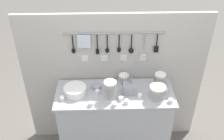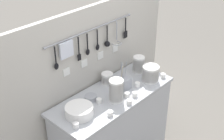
{
  "view_description": "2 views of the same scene",
  "coord_description": "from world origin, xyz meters",
  "px_view_note": "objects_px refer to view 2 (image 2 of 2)",
  "views": [
    {
      "loc": [
        -0.1,
        -2.13,
        2.68
      ],
      "look_at": [
        -0.03,
        0.04,
        1.18
      ],
      "focal_mm": 42.0,
      "sensor_mm": 36.0,
      "label": 1
    },
    {
      "loc": [
        -1.74,
        -1.6,
        2.54
      ],
      "look_at": [
        -0.01,
        0.0,
        1.18
      ],
      "focal_mm": 50.0,
      "sensor_mm": 36.0,
      "label": 2
    }
  ],
  "objects_px": {
    "bowl_stack_back_corner": "(151,74)",
    "cup_front_left": "(76,125)",
    "bowl_stack_short_front": "(107,78)",
    "cup_beside_plates": "(127,95)",
    "bowl_stack_wide_centre": "(139,64)",
    "cup_by_caddy": "(137,84)",
    "steel_mixing_bowl": "(91,98)",
    "cup_edge_far": "(163,76)",
    "plate_stack": "(79,111)",
    "cup_back_right": "(129,102)",
    "cutlery_caddy": "(123,83)",
    "cup_edge_near": "(148,71)",
    "bowl_stack_tall_left": "(116,90)",
    "cup_centre": "(135,94)",
    "cup_front_right": "(110,113)",
    "cup_mid_row": "(99,101)"
  },
  "relations": [
    {
      "from": "cup_front_left",
      "to": "cup_back_right",
      "type": "xyz_separation_m",
      "value": [
        0.53,
        -0.11,
        0.0
      ]
    },
    {
      "from": "bowl_stack_wide_centre",
      "to": "cup_front_left",
      "type": "bearing_deg",
      "value": -169.85
    },
    {
      "from": "cup_edge_near",
      "to": "cup_edge_far",
      "type": "relative_size",
      "value": 1.0
    },
    {
      "from": "bowl_stack_wide_centre",
      "to": "bowl_stack_back_corner",
      "type": "bearing_deg",
      "value": -107.47
    },
    {
      "from": "steel_mixing_bowl",
      "to": "cup_front_left",
      "type": "distance_m",
      "value": 0.39
    },
    {
      "from": "bowl_stack_wide_centre",
      "to": "cutlery_caddy",
      "type": "xyz_separation_m",
      "value": [
        -0.34,
        -0.09,
        -0.03
      ]
    },
    {
      "from": "bowl_stack_short_front",
      "to": "cup_back_right",
      "type": "distance_m",
      "value": 0.4
    },
    {
      "from": "cup_front_right",
      "to": "cup_edge_far",
      "type": "xyz_separation_m",
      "value": [
        0.8,
        0.02,
        0.0
      ]
    },
    {
      "from": "steel_mixing_bowl",
      "to": "bowl_stack_back_corner",
      "type": "bearing_deg",
      "value": -17.95
    },
    {
      "from": "bowl_stack_tall_left",
      "to": "cup_centre",
      "type": "distance_m",
      "value": 0.2
    },
    {
      "from": "cup_back_right",
      "to": "cup_by_caddy",
      "type": "bearing_deg",
      "value": 24.65
    },
    {
      "from": "cup_beside_plates",
      "to": "cup_by_caddy",
      "type": "height_order",
      "value": "same"
    },
    {
      "from": "bowl_stack_short_front",
      "to": "cup_beside_plates",
      "type": "height_order",
      "value": "bowl_stack_short_front"
    },
    {
      "from": "cutlery_caddy",
      "to": "cup_back_right",
      "type": "xyz_separation_m",
      "value": [
        -0.16,
        -0.2,
        -0.04
      ]
    },
    {
      "from": "cup_beside_plates",
      "to": "cup_back_right",
      "type": "distance_m",
      "value": 0.11
    },
    {
      "from": "cup_front_right",
      "to": "cup_back_right",
      "type": "xyz_separation_m",
      "value": [
        0.23,
        -0.01,
        0.0
      ]
    },
    {
      "from": "bowl_stack_tall_left",
      "to": "cup_back_right",
      "type": "distance_m",
      "value": 0.15
    },
    {
      "from": "cutlery_caddy",
      "to": "cup_back_right",
      "type": "bearing_deg",
      "value": -127.57
    },
    {
      "from": "cup_centre",
      "to": "cup_back_right",
      "type": "xyz_separation_m",
      "value": [
        -0.12,
        -0.04,
        0.0
      ]
    },
    {
      "from": "bowl_stack_tall_left",
      "to": "steel_mixing_bowl",
      "type": "height_order",
      "value": "bowl_stack_tall_left"
    },
    {
      "from": "cup_by_caddy",
      "to": "cup_edge_far",
      "type": "height_order",
      "value": "same"
    },
    {
      "from": "plate_stack",
      "to": "cup_edge_near",
      "type": "relative_size",
      "value": 4.78
    },
    {
      "from": "plate_stack",
      "to": "cup_edge_far",
      "type": "height_order",
      "value": "plate_stack"
    },
    {
      "from": "plate_stack",
      "to": "cup_mid_row",
      "type": "xyz_separation_m",
      "value": [
        0.23,
        -0.01,
        -0.02
      ]
    },
    {
      "from": "bowl_stack_wide_centre",
      "to": "cup_by_caddy",
      "type": "distance_m",
      "value": 0.29
    },
    {
      "from": "bowl_stack_back_corner",
      "to": "cup_front_right",
      "type": "height_order",
      "value": "bowl_stack_back_corner"
    },
    {
      "from": "cup_beside_plates",
      "to": "cup_edge_far",
      "type": "bearing_deg",
      "value": -5.62
    },
    {
      "from": "steel_mixing_bowl",
      "to": "cup_front_left",
      "type": "bearing_deg",
      "value": -151.49
    },
    {
      "from": "cup_centre",
      "to": "cup_by_caddy",
      "type": "xyz_separation_m",
      "value": [
        0.15,
        0.09,
        0.0
      ]
    },
    {
      "from": "bowl_stack_back_corner",
      "to": "cup_front_left",
      "type": "distance_m",
      "value": 0.96
    },
    {
      "from": "cup_edge_near",
      "to": "cup_edge_far",
      "type": "height_order",
      "value": "same"
    },
    {
      "from": "cup_front_left",
      "to": "cup_back_right",
      "type": "relative_size",
      "value": 1.0
    },
    {
      "from": "cup_back_right",
      "to": "bowl_stack_wide_centre",
      "type": "bearing_deg",
      "value": 30.45
    },
    {
      "from": "bowl_stack_tall_left",
      "to": "cup_centre",
      "type": "bearing_deg",
      "value": -27.69
    },
    {
      "from": "plate_stack",
      "to": "cup_back_right",
      "type": "bearing_deg",
      "value": -27.42
    },
    {
      "from": "plate_stack",
      "to": "cup_edge_far",
      "type": "relative_size",
      "value": 4.78
    },
    {
      "from": "bowl_stack_short_front",
      "to": "cup_front_left",
      "type": "bearing_deg",
      "value": -157.38
    },
    {
      "from": "bowl_stack_back_corner",
      "to": "cup_centre",
      "type": "bearing_deg",
      "value": -169.04
    },
    {
      "from": "bowl_stack_wide_centre",
      "to": "cup_back_right",
      "type": "xyz_separation_m",
      "value": [
        -0.5,
        -0.29,
        -0.06
      ]
    },
    {
      "from": "steel_mixing_bowl",
      "to": "cup_edge_far",
      "type": "distance_m",
      "value": 0.79
    },
    {
      "from": "cup_front_left",
      "to": "cup_by_caddy",
      "type": "xyz_separation_m",
      "value": [
        0.79,
        0.01,
        0.0
      ]
    },
    {
      "from": "bowl_stack_short_front",
      "to": "bowl_stack_tall_left",
      "type": "height_order",
      "value": "bowl_stack_tall_left"
    },
    {
      "from": "cup_front_left",
      "to": "bowl_stack_tall_left",
      "type": "bearing_deg",
      "value": 1.26
    },
    {
      "from": "cup_front_left",
      "to": "steel_mixing_bowl",
      "type": "bearing_deg",
      "value": 28.51
    },
    {
      "from": "bowl_stack_tall_left",
      "to": "cup_edge_far",
      "type": "height_order",
      "value": "bowl_stack_tall_left"
    },
    {
      "from": "cup_edge_near",
      "to": "cup_front_right",
      "type": "relative_size",
      "value": 1.0
    },
    {
      "from": "cutlery_caddy",
      "to": "cup_beside_plates",
      "type": "height_order",
      "value": "cutlery_caddy"
    },
    {
      "from": "steel_mixing_bowl",
      "to": "cup_mid_row",
      "type": "height_order",
      "value": "cup_mid_row"
    },
    {
      "from": "steel_mixing_bowl",
      "to": "cup_by_caddy",
      "type": "distance_m",
      "value": 0.48
    },
    {
      "from": "cutlery_caddy",
      "to": "bowl_stack_short_front",
      "type": "bearing_deg",
      "value": 102.87
    }
  ]
}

